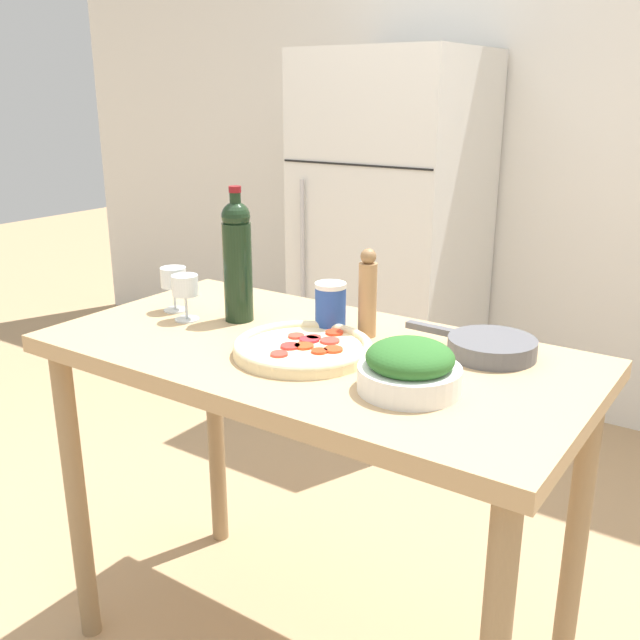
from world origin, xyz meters
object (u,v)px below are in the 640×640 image
at_px(cast_iron_skillet, 491,346).
at_px(pepper_mill, 368,295).
at_px(salad_bowl, 410,368).
at_px(salt_canister, 330,308).
at_px(wine_glass_far, 174,280).
at_px(wine_bottle, 237,259).
at_px(refrigerator, 392,238).
at_px(homemade_pizza, 303,347).
at_px(wine_glass_near, 185,288).

bearing_deg(cast_iron_skillet, pepper_mill, -172.65).
xyz_separation_m(pepper_mill, salad_bowl, (0.25, -0.25, -0.06)).
bearing_deg(salt_canister, wine_glass_far, -169.00).
distance_m(wine_bottle, salt_canister, 0.29).
height_order(salad_bowl, cast_iron_skillet, salad_bowl).
relative_size(refrigerator, wine_bottle, 4.74).
distance_m(wine_bottle, pepper_mill, 0.37).
xyz_separation_m(salad_bowl, homemade_pizza, (-0.30, 0.05, -0.03)).
height_order(wine_glass_near, cast_iron_skillet, wine_glass_near).
xyz_separation_m(wine_glass_near, wine_glass_far, (-0.09, 0.04, 0.00)).
distance_m(refrigerator, wine_glass_far, 1.63).
xyz_separation_m(pepper_mill, homemade_pizza, (-0.06, -0.20, -0.09)).
relative_size(wine_glass_near, salt_canister, 0.96).
distance_m(salad_bowl, cast_iron_skillet, 0.30).
distance_m(wine_glass_far, homemade_pizza, 0.51).
bearing_deg(pepper_mill, salad_bowl, -44.91).
xyz_separation_m(wine_bottle, homemade_pizza, (0.30, -0.12, -0.15)).
height_order(refrigerator, salad_bowl, refrigerator).
distance_m(refrigerator, cast_iron_skillet, 1.80).
bearing_deg(homemade_pizza, refrigerator, 112.12).
bearing_deg(pepper_mill, refrigerator, 116.47).
bearing_deg(pepper_mill, salt_canister, -164.24).
xyz_separation_m(wine_glass_near, cast_iron_skillet, (0.78, 0.20, -0.06)).
height_order(salt_canister, cast_iron_skillet, salt_canister).
xyz_separation_m(homemade_pizza, salt_canister, (-0.04, 0.17, 0.05)).
distance_m(wine_glass_far, pepper_mill, 0.57).
bearing_deg(pepper_mill, cast_iron_skillet, 7.35).
xyz_separation_m(wine_bottle, wine_glass_near, (-0.12, -0.08, -0.08)).
distance_m(wine_glass_near, salt_canister, 0.40).
bearing_deg(pepper_mill, homemade_pizza, -105.98).
relative_size(homemade_pizza, salt_canister, 2.52).
bearing_deg(salt_canister, cast_iron_skillet, 9.32).
height_order(wine_glass_far, cast_iron_skillet, wine_glass_far).
distance_m(wine_glass_near, cast_iron_skillet, 0.81).
xyz_separation_m(refrigerator, salt_canister, (0.65, -1.52, 0.15)).
bearing_deg(pepper_mill, wine_bottle, -167.34).
bearing_deg(wine_glass_near, wine_bottle, 35.00).
bearing_deg(wine_glass_far, wine_glass_near, -26.70).
relative_size(wine_glass_near, cast_iron_skillet, 0.38).
height_order(pepper_mill, salad_bowl, pepper_mill).
distance_m(refrigerator, wine_glass_near, 1.69).
relative_size(wine_bottle, wine_glass_near, 2.88).
distance_m(salt_canister, cast_iron_skillet, 0.41).
xyz_separation_m(wine_bottle, pepper_mill, (0.35, 0.08, -0.06)).
xyz_separation_m(salad_bowl, salt_canister, (-0.34, 0.22, 0.02)).
bearing_deg(cast_iron_skillet, wine_glass_near, -165.57).
relative_size(wine_glass_near, wine_glass_far, 1.00).
relative_size(salad_bowl, cast_iron_skillet, 0.65).
height_order(salad_bowl, salt_canister, salt_canister).
relative_size(homemade_pizza, cast_iron_skillet, 1.00).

